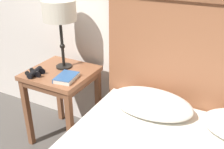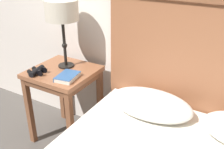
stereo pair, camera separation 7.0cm
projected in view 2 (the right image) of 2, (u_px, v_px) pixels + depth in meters
The scene contains 4 objects.
nightstand at pixel (63, 81), 2.18m from camera, with size 0.51×0.49×0.66m.
table_lamp at pixel (62, 12), 2.00m from camera, with size 0.26×0.26×0.55m.
book_on_nightstand at pixel (67, 77), 1.98m from camera, with size 0.17×0.21×0.04m.
binoculars_pair at pixel (37, 71), 2.06m from camera, with size 0.15×0.16×0.05m.
Camera 2 is at (0.75, -0.74, 1.56)m, focal length 42.00 mm.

